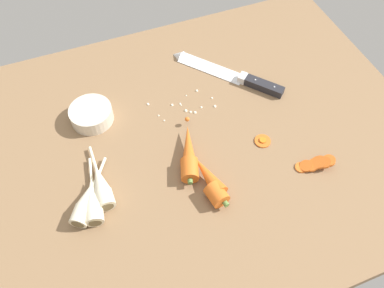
% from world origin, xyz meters
% --- Properties ---
extents(ground_plane, '(1.20, 0.90, 0.04)m').
position_xyz_m(ground_plane, '(0.00, 0.00, -0.02)').
color(ground_plane, brown).
extents(chefs_knife, '(0.25, 0.29, 0.04)m').
position_xyz_m(chefs_knife, '(0.18, 0.19, 0.01)').
color(chefs_knife, silver).
rests_on(chefs_knife, ground_plane).
extents(whole_carrot, '(0.09, 0.19, 0.04)m').
position_xyz_m(whole_carrot, '(-0.02, -0.05, 0.02)').
color(whole_carrot, '#D6601E').
rests_on(whole_carrot, ground_plane).
extents(whole_carrot_second, '(0.06, 0.17, 0.04)m').
position_xyz_m(whole_carrot_second, '(-0.00, -0.13, 0.02)').
color(whole_carrot_second, '#D6601E').
rests_on(whole_carrot_second, ground_plane).
extents(parsnip_front, '(0.05, 0.18, 0.04)m').
position_xyz_m(parsnip_front, '(-0.26, -0.08, 0.02)').
color(parsnip_front, beige).
rests_on(parsnip_front, ground_plane).
extents(parsnip_mid_left, '(0.04, 0.18, 0.04)m').
position_xyz_m(parsnip_mid_left, '(-0.24, -0.06, 0.02)').
color(parsnip_mid_left, beige).
rests_on(parsnip_mid_left, ground_plane).
extents(parsnip_mid_right, '(0.12, 0.16, 0.04)m').
position_xyz_m(parsnip_mid_right, '(-0.27, -0.08, 0.02)').
color(parsnip_mid_right, beige).
rests_on(parsnip_mid_right, ground_plane).
extents(carrot_slice_stack, '(0.09, 0.05, 0.03)m').
position_xyz_m(carrot_slice_stack, '(0.26, -0.18, 0.01)').
color(carrot_slice_stack, '#D6601E').
rests_on(carrot_slice_stack, ground_plane).
extents(carrot_slice_stray_near, '(0.04, 0.04, 0.01)m').
position_xyz_m(carrot_slice_stray_near, '(0.17, -0.07, 0.00)').
color(carrot_slice_stray_near, '#D6601E').
rests_on(carrot_slice_stray_near, ground_plane).
extents(prep_bowl, '(0.11, 0.11, 0.04)m').
position_xyz_m(prep_bowl, '(-0.21, 0.16, 0.02)').
color(prep_bowl, beige).
rests_on(prep_bowl, ground_plane).
extents(mince_crumbs, '(0.18, 0.08, 0.01)m').
position_xyz_m(mince_crumbs, '(0.04, 0.11, 0.00)').
color(mince_crumbs, silver).
rests_on(mince_crumbs, ground_plane).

